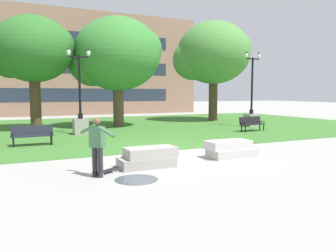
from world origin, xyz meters
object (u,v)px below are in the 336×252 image
object	(u,v)px
person_skateboarder	(97,143)
lamp_post_center	(80,117)
skateboard	(106,171)
park_bench_near_left	(252,123)
concrete_block_center	(148,158)
park_bench_near_right	(32,134)
lamp_post_right	(251,112)
concrete_block_left	(230,149)

from	to	relation	value
person_skateboarder	lamp_post_center	world-z (taller)	lamp_post_center
skateboard	park_bench_near_left	world-z (taller)	park_bench_near_left
concrete_block_center	park_bench_near_right	xyz separation A→B (m)	(-3.21, 6.25, 0.23)
park_bench_near_left	lamp_post_right	world-z (taller)	lamp_post_right
concrete_block_left	park_bench_near_right	bearing A→B (deg)	137.52
concrete_block_center	person_skateboarder	size ratio (longest dim) A/B	1.09
skateboard	lamp_post_center	xyz separation A→B (m)	(1.01, 9.82, 0.94)
person_skateboarder	skateboard	world-z (taller)	person_skateboarder
concrete_block_left	person_skateboarder	world-z (taller)	person_skateboarder
lamp_post_right	lamp_post_center	bearing A→B (deg)	177.07
park_bench_near_right	lamp_post_center	xyz separation A→B (m)	(2.73, 3.24, 0.49)
concrete_block_left	skateboard	bearing A→B (deg)	-173.69
lamp_post_right	park_bench_near_left	bearing A→B (deg)	-128.62
park_bench_near_right	lamp_post_center	bearing A→B (deg)	49.88
park_bench_near_right	skateboard	bearing A→B (deg)	-75.33
concrete_block_left	lamp_post_right	xyz separation A→B (m)	(8.03, 8.67, 0.78)
person_skateboarder	concrete_block_left	bearing A→B (deg)	8.88
lamp_post_center	park_bench_near_left	bearing A→B (deg)	-16.38
park_bench_near_right	person_skateboarder	bearing A→B (deg)	-78.23
concrete_block_center	park_bench_near_right	bearing A→B (deg)	117.21
concrete_block_left	lamp_post_center	distance (m)	10.08
park_bench_near_left	park_bench_near_right	bearing A→B (deg)	-178.66
concrete_block_center	park_bench_near_right	world-z (taller)	park_bench_near_right
concrete_block_left	person_skateboarder	size ratio (longest dim) A/B	1.12
concrete_block_center	lamp_post_right	bearing A→B (deg)	37.91
concrete_block_center	skateboard	world-z (taller)	concrete_block_center
person_skateboarder	park_bench_near_right	distance (m)	7.00
lamp_post_center	person_skateboarder	bearing A→B (deg)	-97.39
person_skateboarder	park_bench_near_right	size ratio (longest dim) A/B	0.95
lamp_post_center	park_bench_near_right	bearing A→B (deg)	-130.12
concrete_block_left	skateboard	size ratio (longest dim) A/B	1.97
concrete_block_center	lamp_post_right	world-z (taller)	lamp_post_right
concrete_block_left	lamp_post_right	size ratio (longest dim) A/B	0.36
concrete_block_center	park_bench_near_left	distance (m)	11.58
lamp_post_right	person_skateboarder	bearing A→B (deg)	-144.31
skateboard	park_bench_near_right	world-z (taller)	park_bench_near_right
concrete_block_left	park_bench_near_right	world-z (taller)	park_bench_near_right
person_skateboarder	skateboard	xyz separation A→B (m)	(0.29, 0.27, -0.89)
park_bench_near_left	lamp_post_center	size ratio (longest dim) A/B	0.38
lamp_post_center	concrete_block_left	bearing A→B (deg)	-67.43
concrete_block_center	park_bench_near_left	bearing A→B (deg)	34.46
concrete_block_center	lamp_post_center	size ratio (longest dim) A/B	0.38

